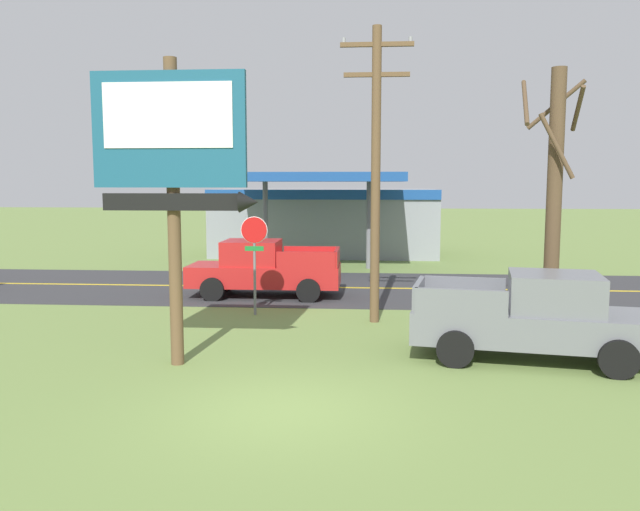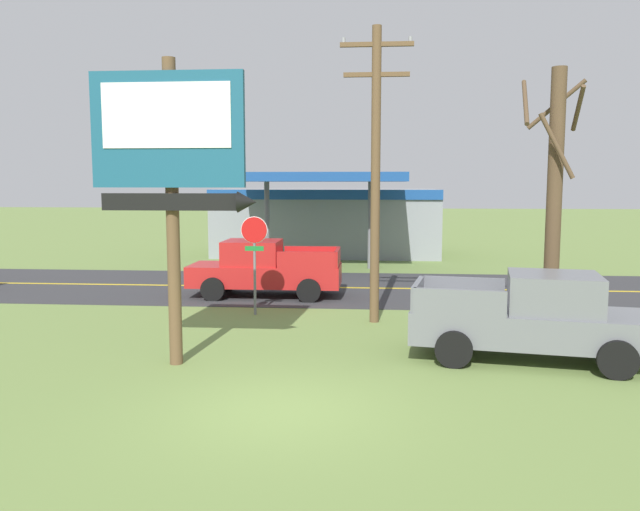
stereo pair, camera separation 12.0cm
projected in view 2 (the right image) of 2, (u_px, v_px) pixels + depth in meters
ground_plane at (282, 410)px, 11.03m from camera, size 180.00×180.00×0.00m
road_asphalt at (331, 288)px, 23.90m from camera, size 140.00×8.00×0.02m
road_centre_line at (331, 287)px, 23.90m from camera, size 126.00×0.20×0.01m
motel_sign at (172, 158)px, 13.23m from camera, size 3.46×0.54×6.51m
stop_sign at (254, 248)px, 18.81m from camera, size 0.80×0.08×2.95m
utility_pole at (376, 166)px, 17.58m from camera, size 2.00×0.26×8.17m
bare_tree at (554, 193)px, 16.88m from camera, size 1.90×1.71×6.93m
gas_station at (327, 219)px, 34.95m from camera, size 12.00×11.50×4.40m
pickup_grey_parked_on_lawn at (534, 318)px, 14.03m from camera, size 5.46×2.90×1.96m
pickup_red_on_road at (264, 269)px, 21.99m from camera, size 5.20×2.24×1.96m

